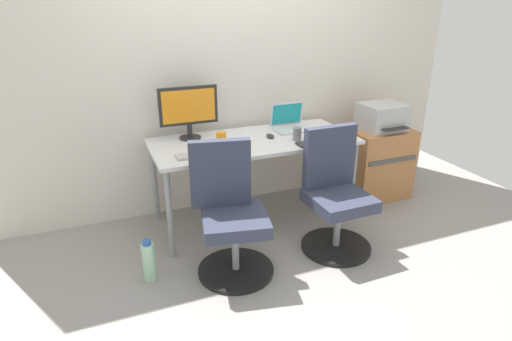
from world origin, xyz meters
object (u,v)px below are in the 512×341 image
object	(u,v)px
office_chair_left	(230,216)
water_bottle_on_floor	(149,261)
open_laptop	(290,123)
side_cabinet	(377,163)
office_chair_right	(335,196)
desktop_monitor	(189,109)
printer	(382,117)
coffee_mug	(221,138)

from	to	relation	value
office_chair_left	water_bottle_on_floor	distance (m)	0.64
water_bottle_on_floor	open_laptop	bearing A→B (deg)	26.56
side_cabinet	open_laptop	distance (m)	1.00
office_chair_right	side_cabinet	world-z (taller)	office_chair_right
water_bottle_on_floor	desktop_monitor	bearing A→B (deg)	56.16
office_chair_left	open_laptop	world-z (taller)	open_laptop
office_chair_left	side_cabinet	world-z (taller)	office_chair_left
side_cabinet	open_laptop	size ratio (longest dim) A/B	2.17
water_bottle_on_floor	desktop_monitor	world-z (taller)	desktop_monitor
office_chair_left	desktop_monitor	world-z (taller)	desktop_monitor
printer	desktop_monitor	xyz separation A→B (m)	(-1.76, 0.22, 0.19)
office_chair_right	desktop_monitor	world-z (taller)	desktop_monitor
coffee_mug	office_chair_right	bearing A→B (deg)	-42.56
open_laptop	water_bottle_on_floor	bearing A→B (deg)	-153.44
office_chair_left	coffee_mug	bearing A→B (deg)	76.67
water_bottle_on_floor	open_laptop	distance (m)	1.69
side_cabinet	open_laptop	bearing A→B (deg)	170.56
water_bottle_on_floor	coffee_mug	size ratio (longest dim) A/B	3.37
office_chair_left	water_bottle_on_floor	xyz separation A→B (m)	(-0.57, 0.08, -0.28)
office_chair_left	coffee_mug	distance (m)	0.74
water_bottle_on_floor	coffee_mug	distance (m)	1.11
side_cabinet	desktop_monitor	bearing A→B (deg)	173.00
open_laptop	coffee_mug	bearing A→B (deg)	-167.80
office_chair_right	water_bottle_on_floor	world-z (taller)	office_chair_right
office_chair_right	side_cabinet	xyz separation A→B (m)	(0.87, 0.64, -0.09)
side_cabinet	printer	xyz separation A→B (m)	(0.00, -0.00, 0.46)
office_chair_left	printer	world-z (taller)	office_chair_left
water_bottle_on_floor	open_laptop	size ratio (longest dim) A/B	1.00
open_laptop	coffee_mug	distance (m)	0.70
printer	coffee_mug	xyz separation A→B (m)	(-1.56, -0.00, -0.01)
desktop_monitor	open_laptop	world-z (taller)	desktop_monitor
side_cabinet	coffee_mug	xyz separation A→B (m)	(-1.56, -0.00, 0.44)
office_chair_left	open_laptop	bearing A→B (deg)	43.19
office_chair_right	printer	world-z (taller)	office_chair_right
printer	office_chair_right	bearing A→B (deg)	-143.72
side_cabinet	coffee_mug	size ratio (longest dim) A/B	7.32
office_chair_right	water_bottle_on_floor	xyz separation A→B (m)	(-1.41, 0.08, -0.28)
water_bottle_on_floor	desktop_monitor	xyz separation A→B (m)	(0.52, 0.77, 0.84)
office_chair_left	water_bottle_on_floor	size ratio (longest dim) A/B	3.03
printer	desktop_monitor	distance (m)	1.78
desktop_monitor	coffee_mug	size ratio (longest dim) A/B	5.22
office_chair_left	printer	xyz separation A→B (m)	(1.71, 0.64, 0.37)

